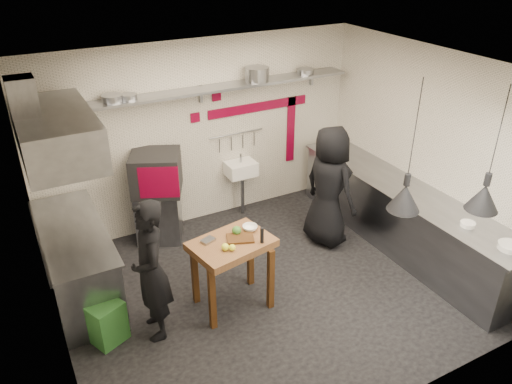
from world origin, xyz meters
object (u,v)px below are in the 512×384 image
chef_right (329,187)px  combi_oven (156,173)px  oven_stand (159,214)px  chef_left (151,271)px  green_bin (106,322)px  prep_table (232,273)px

chef_right → combi_oven: bearing=49.9°
oven_stand → chef_left: 2.04m
chef_left → chef_right: size_ratio=0.95×
green_bin → chef_left: bearing=-13.9°
combi_oven → chef_left: chef_left is taller
combi_oven → chef_left: 1.97m
combi_oven → prep_table: combi_oven is taller
prep_table → chef_right: (1.84, 0.65, 0.43)m
prep_table → chef_right: chef_right is taller
oven_stand → chef_right: (2.14, -1.22, 0.49)m
oven_stand → prep_table: 1.89m
green_bin → chef_left: chef_left is taller
green_bin → combi_oven: bearing=54.4°
prep_table → chef_right: size_ratio=0.52×
oven_stand → chef_left: (-0.67, -1.87, 0.44)m
combi_oven → chef_right: (2.13, -1.18, -0.20)m
chef_left → chef_right: 2.88m
oven_stand → chef_left: bearing=-85.4°
prep_table → chef_right: 1.99m
combi_oven → chef_right: chef_right is taller
combi_oven → green_bin: size_ratio=1.34×
oven_stand → prep_table: bearing=-56.7°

